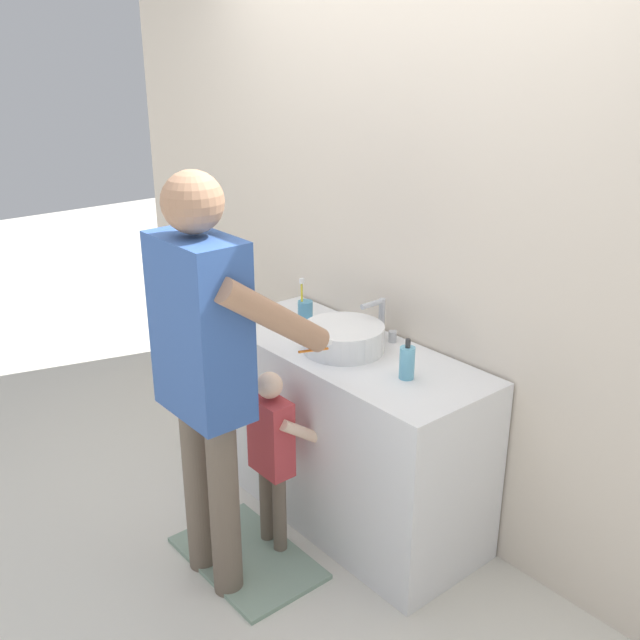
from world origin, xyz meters
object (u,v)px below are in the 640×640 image
object	(u,v)px
toothbrush_cup	(305,310)
soap_bottle	(407,362)
adult_parent	(206,353)
child_toddler	(273,446)

from	to	relation	value
toothbrush_cup	soap_bottle	distance (m)	0.74
toothbrush_cup	adult_parent	bearing A→B (deg)	-63.71
toothbrush_cup	soap_bottle	world-z (taller)	toothbrush_cup
soap_bottle	child_toddler	size ratio (longest dim) A/B	0.20
child_toddler	adult_parent	world-z (taller)	adult_parent
child_toddler	adult_parent	distance (m)	0.57
soap_bottle	adult_parent	world-z (taller)	adult_parent
toothbrush_cup	child_toddler	size ratio (longest dim) A/B	0.25
soap_bottle	adult_parent	distance (m)	0.77
toothbrush_cup	child_toddler	distance (m)	0.71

